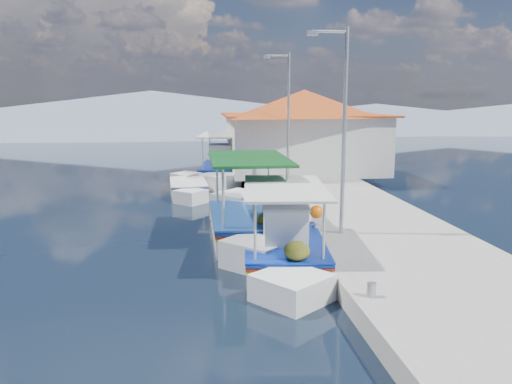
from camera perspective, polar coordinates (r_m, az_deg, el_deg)
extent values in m
plane|color=black|center=(13.59, -7.53, -9.30)|extent=(160.00, 160.00, 0.00)
cube|color=#9E9C94|center=(20.11, 9.68, -2.09)|extent=(5.00, 44.00, 0.50)
cylinder|color=#A5A8AD|center=(11.15, 12.51, -10.43)|extent=(0.20, 0.20, 0.30)
cylinder|color=#A5A8AD|center=(15.72, 6.50, -4.05)|extent=(0.20, 0.20, 0.30)
cylinder|color=#A5A8AD|center=(21.46, 2.81, -0.06)|extent=(0.20, 0.20, 0.30)
cylinder|color=#A5A8AD|center=(27.32, 0.70, 2.23)|extent=(0.20, 0.20, 0.30)
cube|color=white|center=(14.47, 3.11, -7.12)|extent=(2.48, 4.25, 0.89)
cube|color=white|center=(16.93, 0.59, -4.08)|extent=(2.08, 2.08, 0.98)
cube|color=white|center=(12.13, 6.58, -10.73)|extent=(2.02, 2.02, 0.84)
cube|color=navy|center=(14.35, 3.12, -5.56)|extent=(2.55, 4.38, 0.06)
cube|color=#A8280E|center=(14.37, 3.12, -5.84)|extent=(2.55, 4.38, 0.05)
cube|color=yellow|center=(14.39, 3.12, -6.09)|extent=(2.55, 4.38, 0.04)
cube|color=navy|center=(14.33, 3.13, -5.31)|extent=(2.57, 4.34, 0.05)
cube|color=brown|center=(14.34, 3.12, -5.41)|extent=(2.31, 4.16, 0.05)
cube|color=white|center=(13.94, 3.47, -3.69)|extent=(1.25, 1.33, 1.03)
cube|color=silver|center=(13.82, 3.49, -1.55)|extent=(1.37, 1.43, 0.06)
cylinder|color=beige|center=(15.58, -1.50, -1.28)|extent=(0.07, 0.07, 1.50)
cylinder|color=beige|center=(15.98, 4.29, -1.01)|extent=(0.07, 0.07, 1.50)
cylinder|color=beige|center=(12.34, 1.68, -4.43)|extent=(0.07, 0.07, 1.50)
cylinder|color=beige|center=(12.85, 8.81, -3.96)|extent=(0.07, 0.07, 1.50)
cube|color=silver|center=(14.00, 3.19, 0.48)|extent=(2.58, 4.27, 0.07)
ellipsoid|color=#4C5416|center=(15.40, 0.44, -3.25)|extent=(0.71, 0.78, 0.53)
ellipsoid|color=#4C5416|center=(16.01, 2.33, -2.88)|extent=(0.60, 0.66, 0.45)
ellipsoid|color=#4C5416|center=(12.79, 6.05, -6.33)|extent=(0.64, 0.70, 0.48)
sphere|color=#FF6A08|center=(14.96, 6.00, -2.01)|extent=(0.37, 0.37, 0.37)
cube|color=white|center=(16.90, -0.80, -4.35)|extent=(2.29, 4.26, 1.09)
cube|color=white|center=(19.64, -1.69, -1.83)|extent=(2.33, 2.33, 1.20)
cube|color=white|center=(14.26, 0.38, -7.18)|extent=(2.27, 2.27, 1.03)
cube|color=navy|center=(16.78, -0.81, -2.68)|extent=(2.36, 4.39, 0.07)
cube|color=#A8280E|center=(16.80, -0.81, -2.99)|extent=(2.36, 4.39, 0.06)
cube|color=yellow|center=(16.82, -0.81, -3.25)|extent=(2.36, 4.39, 0.05)
cube|color=#1B4DA2|center=(16.76, -0.81, -2.42)|extent=(2.38, 4.35, 0.06)
cube|color=brown|center=(16.77, -0.81, -2.53)|extent=(2.11, 4.18, 0.06)
cylinder|color=beige|center=(18.28, -4.27, 1.46)|extent=(0.08, 0.08, 1.83)
cylinder|color=beige|center=(18.45, 1.43, 1.57)|extent=(0.08, 0.08, 1.83)
cylinder|color=beige|center=(14.76, -3.62, -0.71)|extent=(0.08, 0.08, 1.83)
cylinder|color=beige|center=(14.97, 3.40, -0.55)|extent=(0.08, 0.08, 1.83)
cube|color=#0D4217|center=(16.45, -0.82, 3.70)|extent=(2.41, 4.26, 0.08)
cube|color=white|center=(24.55, -7.40, 0.12)|extent=(1.75, 3.07, 0.83)
cube|color=white|center=(26.49, -7.12, 1.12)|extent=(1.60, 1.60, 0.92)
cube|color=white|center=(22.66, -7.74, -0.76)|extent=(1.55, 1.55, 0.79)
cube|color=navy|center=(24.48, -7.43, 1.00)|extent=(1.81, 3.16, 0.05)
cube|color=#A8280E|center=(24.50, -7.42, 0.84)|extent=(1.81, 3.16, 0.04)
cube|color=yellow|center=(24.51, -7.42, 0.70)|extent=(1.81, 3.16, 0.03)
cube|color=white|center=(24.47, -7.43, 1.14)|extent=(1.82, 3.13, 0.04)
cube|color=brown|center=(24.48, -7.43, 1.08)|extent=(1.62, 3.00, 0.04)
cube|color=white|center=(28.95, -3.63, 1.85)|extent=(2.82, 4.59, 1.02)
cube|color=white|center=(31.74, -4.64, 2.84)|extent=(2.27, 2.27, 1.13)
cube|color=white|center=(26.26, -2.44, 0.97)|extent=(2.21, 2.21, 0.96)
cube|color=navy|center=(28.88, -3.64, 2.78)|extent=(2.91, 4.72, 0.06)
cube|color=#A8280E|center=(28.90, -3.64, 2.61)|extent=(2.91, 4.72, 0.05)
cube|color=yellow|center=(28.91, -3.63, 2.46)|extent=(2.91, 4.72, 0.04)
cube|color=navy|center=(28.87, -3.64, 2.93)|extent=(2.92, 4.68, 0.05)
cube|color=brown|center=(28.88, -3.64, 2.86)|extent=(2.63, 4.48, 0.05)
cube|color=white|center=(28.49, -3.53, 3.95)|extent=(1.42, 1.55, 1.18)
cube|color=silver|center=(28.43, -3.54, 5.18)|extent=(1.54, 1.67, 0.06)
cylinder|color=beige|center=(30.40, -6.00, 4.84)|extent=(0.08, 0.08, 1.71)
cylinder|color=beige|center=(30.73, -2.67, 4.94)|extent=(0.08, 0.08, 1.71)
cylinder|color=beige|center=(26.84, -4.79, 4.11)|extent=(0.08, 0.08, 1.71)
cylinder|color=beige|center=(27.21, -1.05, 4.23)|extent=(0.08, 0.08, 1.71)
cube|color=silver|center=(28.70, -3.68, 6.26)|extent=(2.93, 4.60, 0.08)
cube|color=white|center=(28.55, 5.24, 5.28)|extent=(8.00, 6.00, 3.00)
cube|color=#AD4318|center=(28.45, 5.29, 8.39)|extent=(8.64, 6.48, 0.10)
pyramid|color=#AD4318|center=(28.43, 5.31, 9.69)|extent=(10.49, 10.49, 1.40)
cube|color=brown|center=(27.05, -2.62, 3.95)|extent=(0.06, 1.00, 2.00)
cube|color=navy|center=(29.47, -3.00, 5.66)|extent=(0.06, 1.20, 0.90)
cylinder|color=#A5A8AD|center=(15.47, 9.62, 6.34)|extent=(0.12, 0.12, 6.00)
cylinder|color=#A5A8AD|center=(15.40, 8.09, 17.00)|extent=(1.00, 0.08, 0.08)
cube|color=#A5A8AD|center=(15.27, 6.19, 16.90)|extent=(0.30, 0.14, 0.14)
cylinder|color=#A5A8AD|center=(24.22, 3.56, 7.93)|extent=(0.12, 0.12, 6.00)
cylinder|color=#A5A8AD|center=(24.17, 2.43, 14.69)|extent=(1.00, 0.08, 0.08)
cube|color=#A5A8AD|center=(24.09, 1.22, 14.59)|extent=(0.30, 0.14, 0.14)
cone|color=slate|center=(69.03, -11.36, 8.54)|extent=(96.00, 96.00, 5.50)
cone|color=slate|center=(73.18, 13.03, 7.91)|extent=(76.80, 76.80, 3.80)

